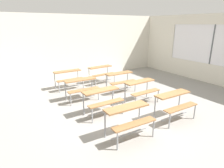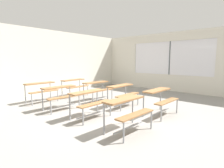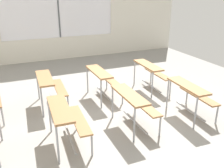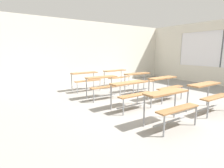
{
  "view_description": "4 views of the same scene",
  "coord_description": "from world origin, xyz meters",
  "px_view_note": "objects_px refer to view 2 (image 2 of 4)",
  "views": [
    {
      "loc": [
        -3.18,
        -4.15,
        2.57
      ],
      "look_at": [
        0.08,
        0.95,
        0.63
      ],
      "focal_mm": 30.18,
      "sensor_mm": 36.0,
      "label": 1
    },
    {
      "loc": [
        -3.8,
        -3.3,
        1.6
      ],
      "look_at": [
        0.66,
        0.65,
        0.78
      ],
      "focal_mm": 28.0,
      "sensor_mm": 36.0,
      "label": 2
    },
    {
      "loc": [
        -4.54,
        2.39,
        2.65
      ],
      "look_at": [
        0.65,
        0.18,
        0.43
      ],
      "focal_mm": 39.67,
      "sensor_mm": 36.0,
      "label": 3
    },
    {
      "loc": [
        -3.8,
        -3.3,
        1.6
      ],
      "look_at": [
        -0.81,
        0.99,
        0.61
      ],
      "focal_mm": 28.0,
      "sensor_mm": 36.0,
      "label": 4
    }
  ],
  "objects_px": {
    "desk_bench_r1c1": "(123,90)",
    "desk_bench_r3c1": "(75,84)",
    "desk_bench_r0c0": "(128,107)",
    "desk_bench_r2c0": "(61,92)",
    "desk_bench_r1c0": "(90,98)",
    "desk_bench_r0c1": "(160,96)",
    "desk_bench_r2c1": "(98,87)",
    "desk_bench_r3c0": "(41,88)"
  },
  "relations": [
    {
      "from": "desk_bench_r0c1",
      "to": "desk_bench_r1c1",
      "type": "relative_size",
      "value": 1.01
    },
    {
      "from": "desk_bench_r2c0",
      "to": "desk_bench_r2c1",
      "type": "relative_size",
      "value": 1.0
    },
    {
      "from": "desk_bench_r1c0",
      "to": "desk_bench_r3c0",
      "type": "relative_size",
      "value": 1.0
    },
    {
      "from": "desk_bench_r0c0",
      "to": "desk_bench_r3c0",
      "type": "relative_size",
      "value": 1.02
    },
    {
      "from": "desk_bench_r1c1",
      "to": "desk_bench_r3c1",
      "type": "bearing_deg",
      "value": 89.63
    },
    {
      "from": "desk_bench_r1c1",
      "to": "desk_bench_r2c0",
      "type": "height_order",
      "value": "same"
    },
    {
      "from": "desk_bench_r1c0",
      "to": "desk_bench_r2c1",
      "type": "height_order",
      "value": "same"
    },
    {
      "from": "desk_bench_r0c0",
      "to": "desk_bench_r3c1",
      "type": "bearing_deg",
      "value": 71.3
    },
    {
      "from": "desk_bench_r2c1",
      "to": "desk_bench_r3c0",
      "type": "bearing_deg",
      "value": 140.96
    },
    {
      "from": "desk_bench_r0c1",
      "to": "desk_bench_r3c1",
      "type": "height_order",
      "value": "same"
    },
    {
      "from": "desk_bench_r1c0",
      "to": "desk_bench_r1c1",
      "type": "xyz_separation_m",
      "value": [
        1.54,
        0.06,
        0.0
      ]
    },
    {
      "from": "desk_bench_r2c0",
      "to": "desk_bench_r0c0",
      "type": "bearing_deg",
      "value": -87.09
    },
    {
      "from": "desk_bench_r0c0",
      "to": "desk_bench_r1c1",
      "type": "xyz_separation_m",
      "value": [
        1.61,
        1.4,
        0.0
      ]
    },
    {
      "from": "desk_bench_r0c0",
      "to": "desk_bench_r1c0",
      "type": "height_order",
      "value": "same"
    },
    {
      "from": "desk_bench_r2c0",
      "to": "desk_bench_r3c0",
      "type": "height_order",
      "value": "same"
    },
    {
      "from": "desk_bench_r1c0",
      "to": "desk_bench_r3c1",
      "type": "height_order",
      "value": "same"
    },
    {
      "from": "desk_bench_r3c0",
      "to": "desk_bench_r3c1",
      "type": "bearing_deg",
      "value": -0.16
    },
    {
      "from": "desk_bench_r1c0",
      "to": "desk_bench_r1c1",
      "type": "relative_size",
      "value": 1.0
    },
    {
      "from": "desk_bench_r1c0",
      "to": "desk_bench_r2c0",
      "type": "distance_m",
      "value": 1.36
    },
    {
      "from": "desk_bench_r0c0",
      "to": "desk_bench_r2c0",
      "type": "distance_m",
      "value": 2.7
    },
    {
      "from": "desk_bench_r0c1",
      "to": "desk_bench_r3c0",
      "type": "bearing_deg",
      "value": 112.08
    },
    {
      "from": "desk_bench_r2c0",
      "to": "desk_bench_r3c1",
      "type": "distance_m",
      "value": 2.12
    },
    {
      "from": "desk_bench_r0c1",
      "to": "desk_bench_r3c0",
      "type": "relative_size",
      "value": 1.01
    },
    {
      "from": "desk_bench_r2c0",
      "to": "desk_bench_r2c1",
      "type": "bearing_deg",
      "value": 2.95
    },
    {
      "from": "desk_bench_r3c0",
      "to": "desk_bench_r3c1",
      "type": "relative_size",
      "value": 0.98
    },
    {
      "from": "desk_bench_r0c0",
      "to": "desk_bench_r3c0",
      "type": "bearing_deg",
      "value": 91.72
    },
    {
      "from": "desk_bench_r0c0",
      "to": "desk_bench_r2c1",
      "type": "height_order",
      "value": "same"
    },
    {
      "from": "desk_bench_r1c1",
      "to": "desk_bench_r3c1",
      "type": "xyz_separation_m",
      "value": [
        -0.02,
        2.69,
        0.0
      ]
    },
    {
      "from": "desk_bench_r0c1",
      "to": "desk_bench_r3c0",
      "type": "xyz_separation_m",
      "value": [
        -1.55,
        4.11,
        0.0
      ]
    },
    {
      "from": "desk_bench_r0c1",
      "to": "desk_bench_r2c0",
      "type": "relative_size",
      "value": 0.99
    },
    {
      "from": "desk_bench_r0c1",
      "to": "desk_bench_r1c0",
      "type": "xyz_separation_m",
      "value": [
        -1.54,
        1.33,
        0.0
      ]
    },
    {
      "from": "desk_bench_r0c0",
      "to": "desk_bench_r0c1",
      "type": "relative_size",
      "value": 1.01
    },
    {
      "from": "desk_bench_r0c0",
      "to": "desk_bench_r2c0",
      "type": "xyz_separation_m",
      "value": [
        -0.0,
        2.7,
        0.0
      ]
    },
    {
      "from": "desk_bench_r0c1",
      "to": "desk_bench_r3c1",
      "type": "bearing_deg",
      "value": 91.66
    },
    {
      "from": "desk_bench_r0c0",
      "to": "desk_bench_r1c0",
      "type": "bearing_deg",
      "value": 89.64
    },
    {
      "from": "desk_bench_r0c1",
      "to": "desk_bench_r2c1",
      "type": "distance_m",
      "value": 2.69
    },
    {
      "from": "desk_bench_r0c0",
      "to": "desk_bench_r2c0",
      "type": "height_order",
      "value": "same"
    },
    {
      "from": "desk_bench_r0c1",
      "to": "desk_bench_r0c0",
      "type": "bearing_deg",
      "value": -178.11
    },
    {
      "from": "desk_bench_r2c1",
      "to": "desk_bench_r3c0",
      "type": "xyz_separation_m",
      "value": [
        -1.6,
        1.42,
        0.0
      ]
    },
    {
      "from": "desk_bench_r1c1",
      "to": "desk_bench_r2c1",
      "type": "relative_size",
      "value": 0.98
    },
    {
      "from": "desk_bench_r2c0",
      "to": "desk_bench_r3c1",
      "type": "bearing_deg",
      "value": 44.24
    },
    {
      "from": "desk_bench_r0c1",
      "to": "desk_bench_r2c1",
      "type": "relative_size",
      "value": 0.99
    }
  ]
}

